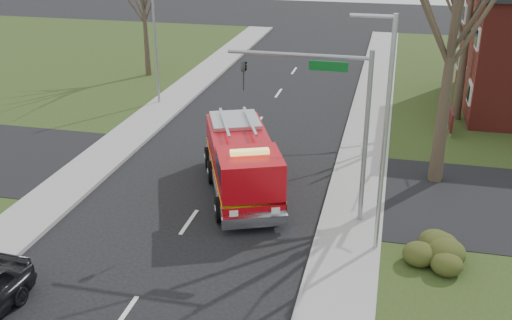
# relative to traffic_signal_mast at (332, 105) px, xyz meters

# --- Properties ---
(ground) EXTENTS (120.00, 120.00, 0.00)m
(ground) POSITION_rel_traffic_signal_mast_xyz_m (-5.21, -1.50, -4.71)
(ground) COLOR black
(ground) RESTS_ON ground
(sidewalk_right) EXTENTS (2.40, 80.00, 0.15)m
(sidewalk_right) POSITION_rel_traffic_signal_mast_xyz_m (0.99, -1.50, -4.63)
(sidewalk_right) COLOR gray
(sidewalk_right) RESTS_ON ground
(sidewalk_left) EXTENTS (2.40, 80.00, 0.15)m
(sidewalk_left) POSITION_rel_traffic_signal_mast_xyz_m (-11.41, -1.50, -4.63)
(sidewalk_left) COLOR gray
(sidewalk_left) RESTS_ON ground
(health_center_sign) EXTENTS (0.12, 2.00, 1.40)m
(health_center_sign) POSITION_rel_traffic_signal_mast_xyz_m (5.29, 11.00, -3.83)
(health_center_sign) COLOR #441010
(health_center_sign) RESTS_ON ground
(hedge_corner) EXTENTS (2.80, 2.00, 0.90)m
(hedge_corner) POSITION_rel_traffic_signal_mast_xyz_m (3.79, -2.50, -4.13)
(hedge_corner) COLOR #333A15
(hedge_corner) RESTS_ON lawn_right
(bare_tree_near) EXTENTS (6.00, 6.00, 12.00)m
(bare_tree_near) POSITION_rel_traffic_signal_mast_xyz_m (4.29, 4.50, 2.71)
(bare_tree_near) COLOR #3C3123
(bare_tree_near) RESTS_ON ground
(bare_tree_far) EXTENTS (5.25, 5.25, 10.50)m
(bare_tree_far) POSITION_rel_traffic_signal_mast_xyz_m (5.79, 13.50, 1.78)
(bare_tree_far) COLOR #3C3123
(bare_tree_far) RESTS_ON ground
(traffic_signal_mast) EXTENTS (5.29, 0.18, 6.80)m
(traffic_signal_mast) POSITION_rel_traffic_signal_mast_xyz_m (0.00, 0.00, 0.00)
(traffic_signal_mast) COLOR gray
(traffic_signal_mast) RESTS_ON ground
(streetlight_pole) EXTENTS (1.48, 0.16, 8.40)m
(streetlight_pole) POSITION_rel_traffic_signal_mast_xyz_m (1.93, -2.00, -0.16)
(streetlight_pole) COLOR #B7BABF
(streetlight_pole) RESTS_ON ground
(utility_pole_far) EXTENTS (0.14, 0.14, 7.00)m
(utility_pole_far) POSITION_rel_traffic_signal_mast_xyz_m (-12.01, 12.50, -1.21)
(utility_pole_far) COLOR gray
(utility_pole_far) RESTS_ON ground
(fire_engine) EXTENTS (4.99, 7.62, 2.91)m
(fire_engine) POSITION_rel_traffic_signal_mast_xyz_m (-3.82, 1.50, -3.39)
(fire_engine) COLOR #B10810
(fire_engine) RESTS_ON ground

